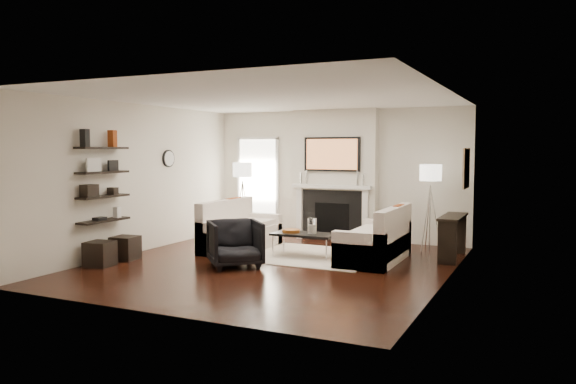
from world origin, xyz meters
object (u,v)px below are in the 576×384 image
at_px(loveseat_right_base, 374,249).
at_px(lamp_right_shade, 431,173).
at_px(armchair, 235,241).
at_px(lamp_left_shade, 242,170).
at_px(ottoman_near, 125,248).
at_px(coffee_table, 304,234).
at_px(loveseat_left_base, 241,238).

height_order(loveseat_right_base, lamp_right_shade, lamp_right_shade).
bearing_deg(armchair, lamp_right_shade, 5.73).
distance_m(lamp_left_shade, ottoman_near, 3.26).
distance_m(coffee_table, lamp_left_shade, 2.72).
bearing_deg(loveseat_left_base, lamp_left_shade, 118.43).
xyz_separation_m(coffee_table, lamp_right_shade, (1.85, 1.60, 1.05)).
bearing_deg(coffee_table, ottoman_near, -150.61).
height_order(loveseat_left_base, loveseat_right_base, same).
distance_m(loveseat_left_base, lamp_left_shade, 1.90).
bearing_deg(coffee_table, lamp_left_shade, 144.96).
height_order(loveseat_left_base, armchair, armchair).
height_order(loveseat_left_base, ottoman_near, loveseat_left_base).
bearing_deg(lamp_right_shade, loveseat_right_base, -114.07).
xyz_separation_m(lamp_left_shade, ottoman_near, (-0.62, -2.94, -1.25)).
height_order(coffee_table, lamp_right_shade, lamp_right_shade).
distance_m(coffee_table, armchair, 1.38).
distance_m(armchair, lamp_left_shade, 3.15).
bearing_deg(loveseat_right_base, lamp_left_shade, 158.63).
bearing_deg(loveseat_right_base, ottoman_near, -156.72).
relative_size(coffee_table, ottoman_near, 2.75).
height_order(loveseat_right_base, coffee_table, same).
distance_m(loveseat_right_base, ottoman_near, 4.22).
distance_m(loveseat_right_base, lamp_left_shade, 3.71).
bearing_deg(lamp_right_shade, lamp_left_shade, -177.62).
relative_size(lamp_left_shade, lamp_right_shade, 1.00).
xyz_separation_m(loveseat_right_base, lamp_left_shade, (-3.26, 1.27, 1.24)).
bearing_deg(loveseat_right_base, loveseat_left_base, 179.78).
relative_size(loveseat_right_base, ottoman_near, 4.50).
relative_size(lamp_left_shade, ottoman_near, 1.00).
distance_m(armchair, lamp_right_shade, 3.92).
xyz_separation_m(armchair, lamp_right_shade, (2.53, 2.80, 1.04)).
relative_size(coffee_table, armchair, 1.34).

